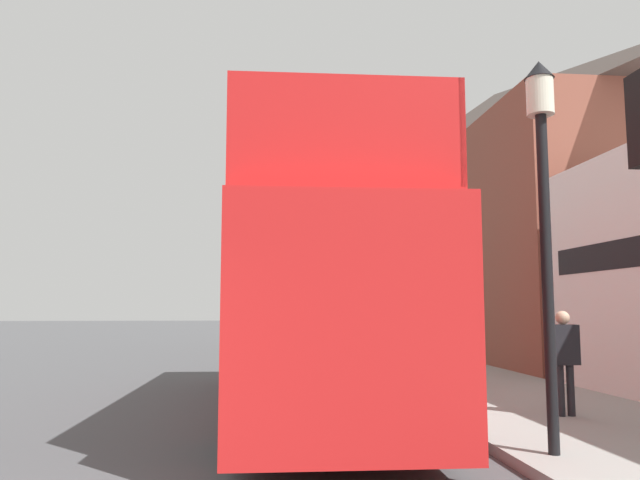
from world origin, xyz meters
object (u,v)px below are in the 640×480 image
(lamp_post_third, at_px, (345,275))
(lamp_post_nearest, at_px, (543,177))
(lamp_post_second, at_px, (384,256))
(parked_car_ahead_of_bus, at_px, (314,346))
(pedestrian_third, at_px, (564,352))
(tour_bus, at_px, (315,301))

(lamp_post_third, bearing_deg, lamp_post_nearest, -90.33)
(lamp_post_second, bearing_deg, lamp_post_third, 88.57)
(parked_car_ahead_of_bus, relative_size, lamp_post_third, 0.96)
(pedestrian_third, relative_size, lamp_post_nearest, 0.35)
(pedestrian_third, height_order, lamp_post_nearest, lamp_post_nearest)
(lamp_post_second, height_order, lamp_post_third, lamp_post_third)
(tour_bus, relative_size, lamp_post_nearest, 2.23)
(parked_car_ahead_of_bus, bearing_deg, lamp_post_third, 69.77)
(tour_bus, distance_m, parked_car_ahead_of_bus, 7.99)
(tour_bus, relative_size, lamp_post_second, 2.40)
(pedestrian_third, height_order, lamp_post_second, lamp_post_second)
(tour_bus, height_order, parked_car_ahead_of_bus, tour_bus)
(tour_bus, distance_m, lamp_post_nearest, 4.99)
(pedestrian_third, distance_m, lamp_post_third, 15.35)
(pedestrian_third, relative_size, lamp_post_third, 0.37)
(parked_car_ahead_of_bus, height_order, lamp_post_nearest, lamp_post_nearest)
(lamp_post_nearest, distance_m, lamp_post_third, 17.59)
(lamp_post_third, bearing_deg, lamp_post_second, -91.43)
(parked_car_ahead_of_bus, relative_size, lamp_post_second, 0.96)
(pedestrian_third, xyz_separation_m, lamp_post_nearest, (-1.39, -2.42, 2.22))
(parked_car_ahead_of_bus, distance_m, lamp_post_second, 4.35)
(tour_bus, xyz_separation_m, lamp_post_third, (2.43, 13.41, 1.22))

